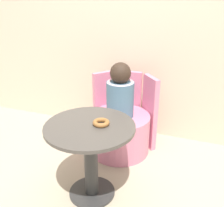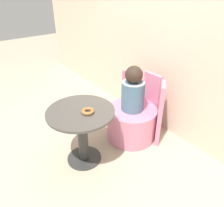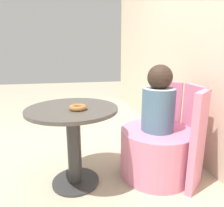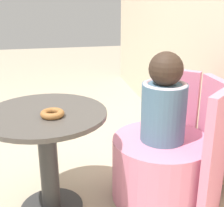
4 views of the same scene
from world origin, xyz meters
The scene contains 7 objects.
ground_plane centered at (0.00, 0.00, 0.00)m, with size 12.00×12.00×0.00m, color #B7A88E.
back_wall centered at (0.00, 1.13, 1.20)m, with size 6.00×0.06×2.40m.
round_table centered at (-0.01, -0.04, 0.44)m, with size 0.67×0.67×0.62m.
tub_chair centered at (0.00, 0.64, 0.20)m, with size 0.59×0.59×0.40m.
booth_backrest centered at (0.00, 0.88, 0.38)m, with size 0.69×0.25×0.76m.
child_figure centered at (0.00, 0.64, 0.64)m, with size 0.26×0.26×0.53m.
donut centered at (0.07, 0.00, 0.64)m, with size 0.12×0.12×0.03m.
Camera 1 is at (0.72, -1.56, 1.51)m, focal length 42.00 mm.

